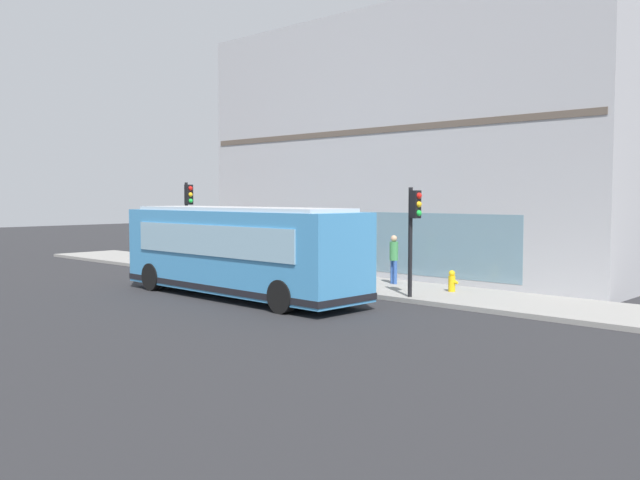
% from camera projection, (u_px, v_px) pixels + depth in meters
% --- Properties ---
extents(ground, '(120.00, 120.00, 0.00)m').
position_uv_depth(ground, '(249.00, 297.00, 23.04)').
color(ground, '#262628').
extents(sidewalk_curb, '(3.84, 40.00, 0.15)m').
position_uv_depth(sidewalk_curb, '(337.00, 282.00, 26.33)').
color(sidewalk_curb, gray).
rests_on(sidewalk_curb, ground).
extents(building_corner, '(9.15, 19.41, 11.07)m').
position_uv_depth(building_corner, '(431.00, 150.00, 30.69)').
color(building_corner, '#A8A8AD').
rests_on(building_corner, ground).
extents(city_bus_nearside, '(2.78, 10.09, 3.07)m').
position_uv_depth(city_bus_nearside, '(239.00, 252.00, 22.87)').
color(city_bus_nearside, '#3F8CC6').
rests_on(city_bus_nearside, ground).
extents(traffic_light_near_corner, '(0.32, 0.49, 3.58)m').
position_uv_depth(traffic_light_near_corner, '(414.00, 221.00, 21.81)').
color(traffic_light_near_corner, black).
rests_on(traffic_light_near_corner, sidewalk_curb).
extents(traffic_light_down_block, '(0.32, 0.49, 3.92)m').
position_uv_depth(traffic_light_down_block, '(188.00, 209.00, 30.44)').
color(traffic_light_down_block, black).
rests_on(traffic_light_down_block, sidewalk_curb).
extents(fire_hydrant, '(0.35, 0.35, 0.74)m').
position_uv_depth(fire_hydrant, '(452.00, 281.00, 23.26)').
color(fire_hydrant, yellow).
rests_on(fire_hydrant, sidewalk_curb).
extents(pedestrian_by_light_pole, '(0.32, 0.32, 1.83)m').
position_uv_depth(pedestrian_by_light_pole, '(394.00, 256.00, 25.27)').
color(pedestrian_by_light_pole, '#3359A5').
rests_on(pedestrian_by_light_pole, sidewalk_curb).
extents(pedestrian_near_hydrant, '(0.32, 0.32, 1.75)m').
position_uv_depth(pedestrian_near_hydrant, '(234.00, 244.00, 32.42)').
color(pedestrian_near_hydrant, gold).
rests_on(pedestrian_near_hydrant, sidewalk_curb).
extents(pedestrian_near_building_entrance, '(0.32, 0.32, 1.76)m').
position_uv_depth(pedestrian_near_building_entrance, '(237.00, 246.00, 30.75)').
color(pedestrian_near_building_entrance, '#8C3F8C').
rests_on(pedestrian_near_building_entrance, sidewalk_curb).
extents(newspaper_vending_box, '(0.44, 0.42, 0.90)m').
position_uv_depth(newspaper_vending_box, '(320.00, 268.00, 26.63)').
color(newspaper_vending_box, '#BF3F19').
rests_on(newspaper_vending_box, sidewalk_curb).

